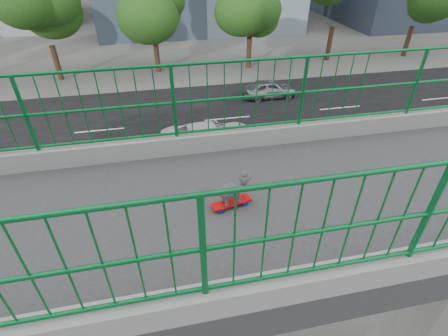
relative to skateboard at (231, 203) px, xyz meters
name	(u,v)px	position (x,y,z in m)	size (l,w,h in m)	color
road	(95,157)	(-13.03, -4.54, -7.04)	(18.00, 90.00, 0.02)	black
street_trees	(114,15)	(-26.05, -3.48, -2.33)	(5.30, 60.40, 7.26)	black
skateboard	(231,203)	(0.00, 0.00, 0.00)	(0.26, 0.54, 0.07)	red
poodle	(233,188)	(-0.01, 0.02, 0.23)	(0.26, 0.47, 0.40)	#302E33
car_2	(211,138)	(-12.43, 1.77, -6.28)	(2.55, 5.52, 1.53)	white
car_4	(269,89)	(-18.83, 7.19, -6.40)	(1.55, 3.85, 1.31)	gray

